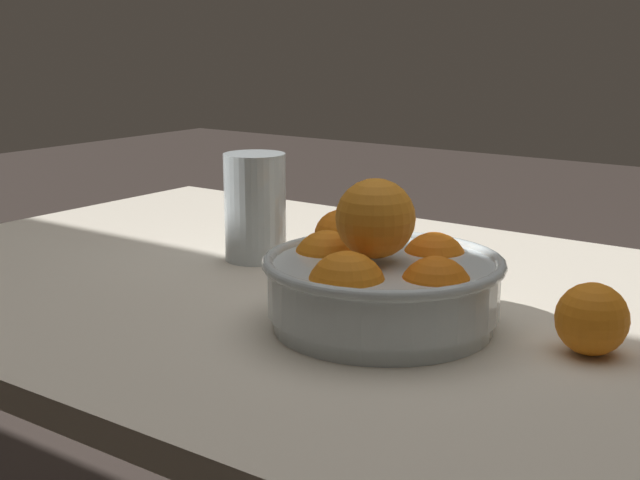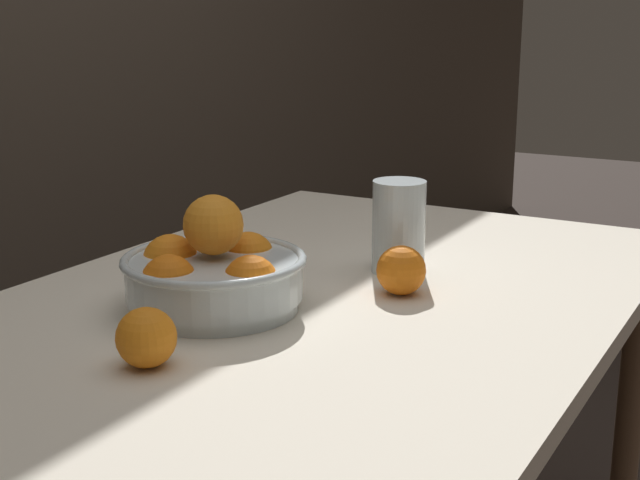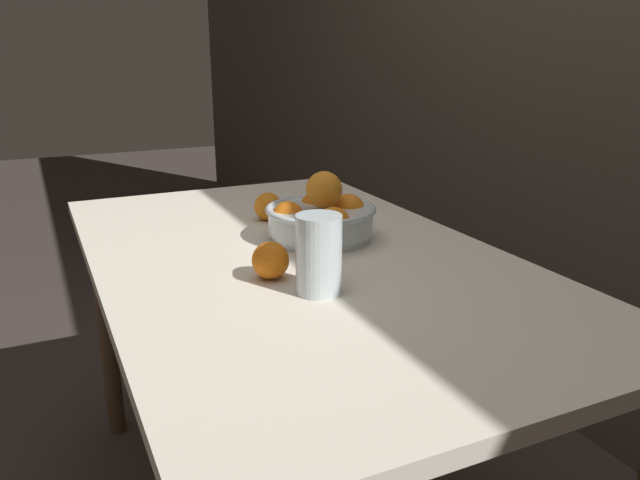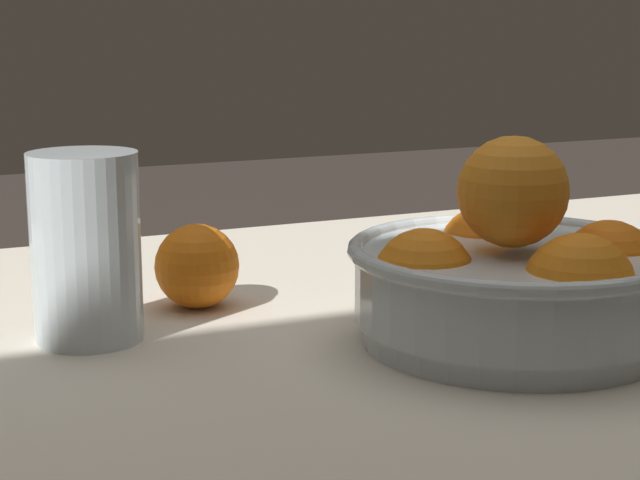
% 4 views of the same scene
% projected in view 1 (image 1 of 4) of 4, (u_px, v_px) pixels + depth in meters
% --- Properties ---
extents(dining_table, '(1.38, 0.82, 0.72)m').
position_uv_depth(dining_table, '(368.00, 357.00, 1.06)').
color(dining_table, beige).
rests_on(dining_table, ground_plane).
extents(fruit_bowl, '(0.25, 0.25, 0.16)m').
position_uv_depth(fruit_bowl, '(382.00, 281.00, 0.91)').
color(fruit_bowl, silver).
rests_on(fruit_bowl, dining_table).
extents(juice_glass, '(0.08, 0.08, 0.14)m').
position_uv_depth(juice_glass, '(255.00, 213.00, 1.19)').
color(juice_glass, '#F4A314').
rests_on(juice_glass, dining_table).
extents(orange_loose_near_bowl, '(0.07, 0.07, 0.07)m').
position_uv_depth(orange_loose_near_bowl, '(341.00, 236.00, 1.18)').
color(orange_loose_near_bowl, orange).
rests_on(orange_loose_near_bowl, dining_table).
extents(orange_loose_front, '(0.07, 0.07, 0.07)m').
position_uv_depth(orange_loose_front, '(592.00, 319.00, 0.84)').
color(orange_loose_front, orange).
rests_on(orange_loose_front, dining_table).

